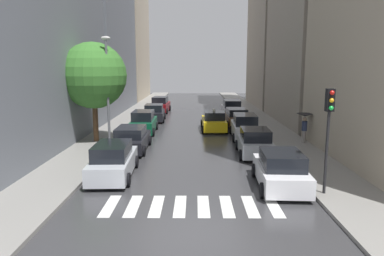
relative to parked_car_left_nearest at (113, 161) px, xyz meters
The scene contains 22 objects.
ground_plane 18.41m from the parked_car_left_nearest, 77.97° to the left, with size 28.00×72.00×0.04m, color #343437.
sidewalk_left 18.20m from the parked_car_left_nearest, 98.44° to the left, with size 3.00×72.00×0.15m, color gray.
sidewalk_right 20.75m from the parked_car_left_nearest, 60.12° to the left, with size 3.00×72.00×0.15m, color gray.
crosswalk_stripes 5.37m from the parked_car_left_nearest, 43.89° to the right, with size 6.75×2.20×0.01m.
building_left_mid 28.86m from the parked_car_left_nearest, 105.80° to the left, with size 6.00×16.23×25.20m, color slate.
building_left_far 43.78m from the parked_car_left_nearest, 99.78° to the left, with size 6.00×14.32×24.91m, color #B2A38C.
building_right_far 37.04m from the parked_car_left_nearest, 64.96° to the left, with size 6.00×13.84×25.55m, color #9E9384.
parked_car_left_nearest is the anchor object (origin of this frame).
parked_car_left_second 5.52m from the parked_car_left_nearest, 90.81° to the left, with size 2.13×4.60×1.55m.
parked_car_left_third 11.57m from the parked_car_left_nearest, 90.79° to the left, with size 2.04×4.46×1.81m.
parked_car_left_fourth 17.85m from the parked_car_left_nearest, 90.01° to the left, with size 2.19×4.07×1.66m.
parked_car_left_fifth 24.58m from the parked_car_left_nearest, 90.07° to the left, with size 2.18×4.68×1.82m.
parked_car_right_nearest 7.88m from the parked_car_left_nearest, 10.47° to the right, with size 2.28×4.43×1.64m.
parked_car_right_second 8.72m from the parked_car_left_nearest, 29.90° to the left, with size 2.14×4.09×1.64m.
parked_car_right_third 12.24m from the parked_car_left_nearest, 51.21° to the left, with size 2.11×4.77×1.81m.
parked_car_right_fourth 17.00m from the parked_car_left_nearest, 63.15° to the left, with size 2.23×4.53×1.59m.
parked_car_right_fifth 22.19m from the parked_car_left_nearest, 69.33° to the left, with size 2.08×4.69×1.81m.
taxi_midroad 13.98m from the parked_car_left_nearest, 66.66° to the left, with size 2.13×4.52×1.81m.
pedestrian_foreground 13.56m from the parked_car_left_nearest, 32.56° to the left, with size 1.16×1.16×2.01m.
street_tree_left 9.12m from the parked_car_left_nearest, 110.80° to the left, with size 4.50×4.50×6.78m.
traffic_light_right_corner 9.96m from the parked_car_left_nearest, 15.78° to the right, with size 0.30×0.42×4.30m.
lamp_post_left 7.58m from the parked_car_left_nearest, 104.70° to the left, with size 0.60×0.28×7.04m.
Camera 1 is at (0.11, -10.74, 5.33)m, focal length 33.54 mm.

